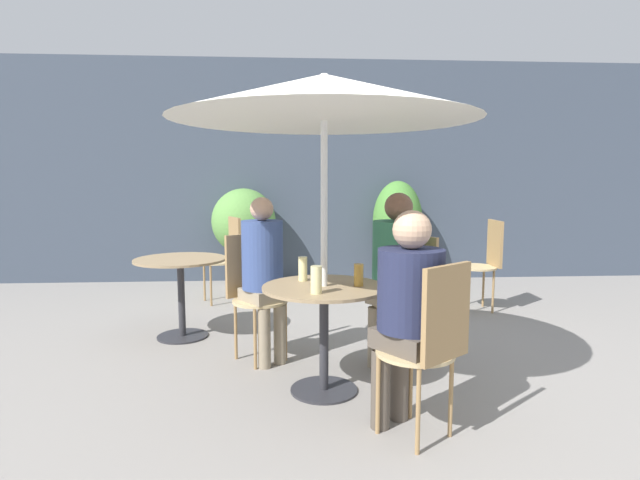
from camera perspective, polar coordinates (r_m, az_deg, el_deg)
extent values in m
plane|color=gray|center=(3.33, 3.63, -17.63)|extent=(20.00, 20.00, 0.00)
cube|color=#3D4756|center=(6.91, -0.41, 7.81)|extent=(10.00, 0.06, 3.00)
cylinder|color=#2D2D33|center=(3.43, 0.45, -16.73)|extent=(0.44, 0.44, 0.01)
cylinder|color=#2D2D33|center=(3.31, 0.45, -11.28)|extent=(0.06, 0.06, 0.67)
cylinder|color=#997F5B|center=(3.22, 0.46, -5.44)|extent=(0.80, 0.80, 0.02)
cylinder|color=#2D2D33|center=(4.66, -15.42, -10.53)|extent=(0.44, 0.44, 0.01)
cylinder|color=#2D2D33|center=(4.57, -15.55, -6.44)|extent=(0.06, 0.06, 0.67)
cylinder|color=#997F5B|center=(4.51, -15.69, -2.17)|extent=(0.79, 0.79, 0.02)
cylinder|color=tan|center=(2.78, 10.83, -12.50)|extent=(0.42, 0.42, 0.02)
cylinder|color=#9E7A4C|center=(2.69, 11.15, -18.66)|extent=(0.02, 0.02, 0.45)
cylinder|color=#9E7A4C|center=(2.89, 14.73, -16.88)|extent=(0.02, 0.02, 0.45)
cylinder|color=#9E7A4C|center=(2.85, 6.64, -17.03)|extent=(0.02, 0.02, 0.45)
cylinder|color=#9E7A4C|center=(3.04, 10.34, -15.52)|extent=(0.02, 0.02, 0.45)
cube|color=#9E7A4C|center=(2.59, 14.25, -8.11)|extent=(0.31, 0.24, 0.49)
cylinder|color=tan|center=(3.79, 9.18, -7.22)|extent=(0.42, 0.42, 0.02)
cylinder|color=#9E7A4C|center=(3.87, 12.03, -10.62)|extent=(0.02, 0.02, 0.45)
cylinder|color=#9E7A4C|center=(4.04, 8.91, -9.82)|extent=(0.02, 0.02, 0.45)
cylinder|color=#9E7A4C|center=(3.67, 9.33, -11.55)|extent=(0.02, 0.02, 0.45)
cylinder|color=#9E7A4C|center=(3.84, 6.17, -10.64)|extent=(0.02, 0.02, 0.45)
cube|color=#9E7A4C|center=(3.88, 11.09, -3.09)|extent=(0.24, 0.31, 0.49)
cylinder|color=tan|center=(3.86, -6.86, -6.93)|extent=(0.42, 0.42, 0.02)
cylinder|color=#9E7A4C|center=(4.10, -6.26, -9.52)|extent=(0.02, 0.02, 0.45)
cylinder|color=#9E7A4C|center=(3.96, -9.61, -10.16)|extent=(0.02, 0.02, 0.45)
cylinder|color=#9E7A4C|center=(3.89, -3.96, -10.42)|extent=(0.02, 0.02, 0.45)
cylinder|color=#9E7A4C|center=(3.74, -7.43, -11.17)|extent=(0.02, 0.02, 0.45)
cube|color=#9E7A4C|center=(3.96, -8.43, -2.83)|extent=(0.31, 0.24, 0.49)
cylinder|color=tan|center=(5.55, 17.43, -2.97)|extent=(0.42, 0.42, 0.02)
cylinder|color=#9E7A4C|center=(5.52, 19.18, -5.61)|extent=(0.02, 0.02, 0.45)
cylinder|color=#9E7A4C|center=(5.77, 18.17, -5.04)|extent=(0.02, 0.02, 0.45)
cylinder|color=#9E7A4C|center=(5.43, 16.47, -5.72)|extent=(0.02, 0.02, 0.45)
cylinder|color=#9E7A4C|center=(5.68, 15.56, -5.14)|extent=(0.02, 0.02, 0.45)
cube|color=#9E7A4C|center=(5.59, 19.36, -0.36)|extent=(0.04, 0.36, 0.49)
cylinder|color=tan|center=(5.77, -11.47, -2.45)|extent=(0.42, 0.42, 0.02)
cylinder|color=#9E7A4C|center=(5.72, -9.70, -4.90)|extent=(0.02, 0.02, 0.45)
cylinder|color=#9E7A4C|center=(5.98, -10.52, -4.42)|extent=(0.02, 0.02, 0.45)
cylinder|color=#9E7A4C|center=(5.64, -12.36, -5.13)|extent=(0.02, 0.02, 0.45)
cylinder|color=#9E7A4C|center=(5.90, -13.08, -4.62)|extent=(0.02, 0.02, 0.45)
cube|color=#9E7A4C|center=(5.79, -9.72, 0.16)|extent=(0.17, 0.34, 0.49)
cylinder|color=brown|center=(3.02, 9.07, -15.68)|extent=(0.11, 0.11, 0.45)
cylinder|color=brown|center=(2.91, 6.92, -16.54)|extent=(0.11, 0.11, 0.45)
cube|color=brown|center=(2.78, 10.20, -11.08)|extent=(0.44, 0.45, 0.11)
cylinder|color=#232847|center=(2.71, 10.32, -5.60)|extent=(0.36, 0.36, 0.44)
sphere|color=#DBAD89|center=(2.66, 10.47, 1.17)|extent=(0.21, 0.21, 0.21)
cylinder|color=gray|center=(3.78, 6.33, -10.98)|extent=(0.11, 0.11, 0.45)
cylinder|color=gray|center=(3.67, 8.25, -11.54)|extent=(0.11, 0.11, 0.45)
cube|color=gray|center=(3.74, 8.80, -6.35)|extent=(0.47, 0.46, 0.11)
cylinder|color=#337551|center=(3.69, 8.88, -1.72)|extent=(0.37, 0.37, 0.50)
sphere|color=brown|center=(3.65, 8.98, 3.76)|extent=(0.21, 0.21, 0.21)
cylinder|color=gray|center=(3.76, -6.38, -11.08)|extent=(0.09, 0.09, 0.45)
cylinder|color=gray|center=(3.83, -4.62, -10.70)|extent=(0.09, 0.09, 0.45)
cube|color=gray|center=(3.81, -6.54, -6.22)|extent=(0.39, 0.39, 0.09)
cylinder|color=#384C84|center=(3.75, -6.60, -1.70)|extent=(0.31, 0.31, 0.51)
sphere|color=tan|center=(3.72, -6.68, 3.55)|extent=(0.17, 0.17, 0.17)
cylinder|color=beige|center=(3.37, -1.98, -3.29)|extent=(0.06, 0.06, 0.16)
cylinder|color=beige|center=(2.99, -0.43, -4.57)|extent=(0.07, 0.07, 0.17)
cylinder|color=#B28433|center=(3.21, 4.44, -4.00)|extent=(0.06, 0.06, 0.14)
cylinder|color=slate|center=(6.72, -8.61, -3.30)|extent=(0.46, 0.46, 0.42)
ellipsoid|color=#609947|center=(6.64, -8.71, 2.14)|extent=(0.84, 0.84, 0.86)
cylinder|color=brown|center=(6.86, 8.74, -3.56)|extent=(0.52, 0.52, 0.31)
ellipsoid|color=#4C8938|center=(6.77, 8.84, 2.17)|extent=(0.66, 0.66, 1.07)
cylinder|color=silver|center=(3.17, 0.47, 0.20)|extent=(0.04, 0.04, 2.03)
cone|color=silver|center=(3.19, 0.48, 15.99)|extent=(1.92, 1.92, 0.28)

